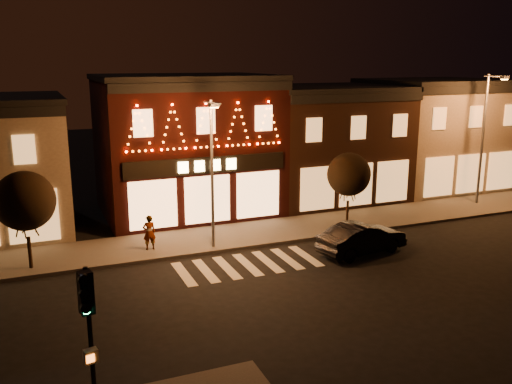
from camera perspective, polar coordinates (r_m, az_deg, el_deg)
ground at (r=22.12m, az=3.00°, el=-10.92°), size 120.00×120.00×0.00m
sidewalk_far at (r=29.69m, az=-0.13°, el=-4.29°), size 44.00×4.00×0.15m
building_pulp at (r=33.67m, az=-7.19°, el=4.88°), size 10.20×8.34×8.30m
building_right_a at (r=37.35m, az=7.07°, el=5.10°), size 9.20×8.28×7.50m
building_right_b at (r=42.46m, az=17.78°, el=5.77°), size 9.20×8.28×7.80m
traffic_signal_near at (r=13.54m, az=-16.88°, el=-12.79°), size 0.36×0.46×4.42m
streetlamp_mid at (r=26.23m, az=-4.52°, el=2.96°), size 0.62×1.64×7.17m
streetlamp_right at (r=37.38m, az=22.60°, el=5.98°), size 0.71×1.86×8.13m
tree_left at (r=25.82m, az=-22.74°, el=-0.87°), size 2.61×2.61×4.36m
tree_right at (r=30.94m, az=9.55°, el=1.80°), size 2.41×2.41×4.03m
dark_sedan at (r=27.21m, az=10.87°, el=-4.71°), size 4.77×2.34×1.50m
pedestrian at (r=27.25m, az=-10.95°, el=-4.12°), size 0.64×0.43×1.72m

